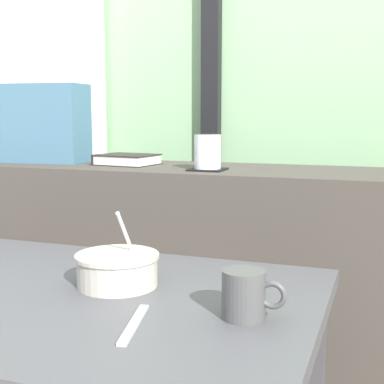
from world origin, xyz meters
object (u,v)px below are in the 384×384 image
at_px(soup_bowl, 117,269).
at_px(throw_pillow, 39,123).
at_px(juice_glass, 208,154).
at_px(closed_book, 127,160).
at_px(ceramic_mug, 245,294).
at_px(breakfast_table, 63,345).
at_px(coaster_square, 208,169).
at_px(fork_utensil, 134,324).

bearing_deg(soup_bowl, throw_pillow, 134.66).
height_order(juice_glass, closed_book, juice_glass).
relative_size(closed_book, ceramic_mug, 1.73).
relative_size(breakfast_table, throw_pillow, 3.18).
relative_size(juice_glass, throw_pillow, 0.31).
height_order(breakfast_table, juice_glass, juice_glass).
bearing_deg(closed_book, juice_glass, -14.68).
bearing_deg(ceramic_mug, throw_pillow, 141.98).
height_order(juice_glass, ceramic_mug, juice_glass).
height_order(coaster_square, closed_book, closed_book).
height_order(coaster_square, throw_pillow, throw_pillow).
distance_m(soup_bowl, fork_utensil, 0.23).
height_order(breakfast_table, fork_utensil, fork_utensil).
bearing_deg(coaster_square, soup_bowl, -92.10).
height_order(coaster_square, ceramic_mug, coaster_square).
bearing_deg(coaster_square, closed_book, 165.32).
bearing_deg(soup_bowl, closed_book, 114.45).
height_order(soup_bowl, ceramic_mug, soup_bowl).
height_order(closed_book, ceramic_mug, closed_book).
bearing_deg(fork_utensil, throw_pillow, 119.78).
xyz_separation_m(breakfast_table, ceramic_mug, (0.38, -0.02, 0.16)).
distance_m(coaster_square, throw_pillow, 0.64).
bearing_deg(fork_utensil, breakfast_table, 139.36).
height_order(breakfast_table, throw_pillow, throw_pillow).
relative_size(coaster_square, soup_bowl, 0.58).
relative_size(juice_glass, fork_utensil, 0.58).
bearing_deg(juice_glass, ceramic_mug, -66.48).
bearing_deg(coaster_square, breakfast_table, -100.16).
relative_size(breakfast_table, coaster_square, 10.17).
height_order(juice_glass, throw_pillow, throw_pillow).
bearing_deg(closed_book, soup_bowl, -65.55).
bearing_deg(throw_pillow, ceramic_mug, -38.02).
xyz_separation_m(juice_glass, soup_bowl, (-0.02, -0.53, -0.20)).
relative_size(soup_bowl, fork_utensil, 1.01).
bearing_deg(juice_glass, closed_book, 165.32).
bearing_deg(breakfast_table, soup_bowl, 38.63).
distance_m(breakfast_table, juice_glass, 0.71).
relative_size(breakfast_table, juice_glass, 10.31).
bearing_deg(coaster_square, ceramic_mug, -66.48).
height_order(closed_book, soup_bowl, closed_book).
bearing_deg(fork_utensil, ceramic_mug, 17.38).
bearing_deg(closed_book, fork_utensil, -63.14).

